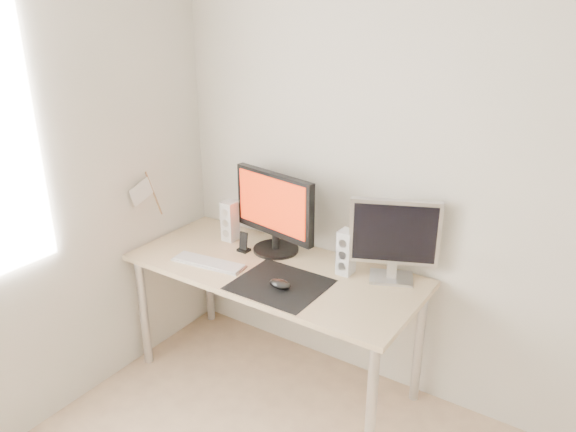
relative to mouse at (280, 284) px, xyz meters
The scene contains 11 objects.
wall_back 1.07m from the mouse, 34.84° to the left, with size 3.50×3.50×0.00m, color silver.
mousepad 0.04m from the mouse, 123.69° to the left, with size 0.45×0.40×0.00m, color black.
mouse is the anchor object (origin of this frame).
desk 0.25m from the mouse, 132.56° to the left, with size 1.60×0.70×0.73m.
main_monitor 0.49m from the mouse, 128.22° to the left, with size 0.55×0.30×0.47m.
second_monitor 0.62m from the mouse, 43.06° to the left, with size 0.43×0.24×0.43m.
speaker_left 0.67m from the mouse, 150.68° to the left, with size 0.08×0.09×0.24m.
speaker_right 0.39m from the mouse, 59.24° to the left, with size 0.08×0.09×0.24m.
keyboard 0.48m from the mouse, behind, with size 0.43×0.17×0.02m.
phone_dock 0.48m from the mouse, 149.78° to the left, with size 0.06×0.06×0.12m.
pennant 0.99m from the mouse, behind, with size 0.01×0.23×0.29m.
Camera 1 is at (0.62, -0.82, 2.12)m, focal length 35.00 mm.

